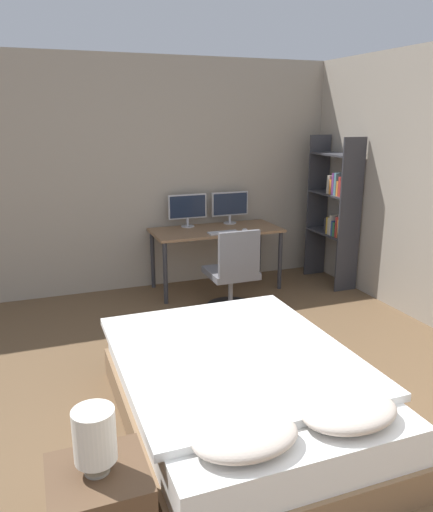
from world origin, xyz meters
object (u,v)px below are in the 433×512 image
(bed, at_px, (239,393))
(keyboard, at_px, (223,233))
(bedside_lamp, at_px, (95,436))
(desk, at_px, (216,236))
(monitor_right, at_px, (230,205))
(office_chair, at_px, (233,278))
(computer_mouse, at_px, (245,230))
(monitor_left, at_px, (188,208))
(bookshelf, at_px, (337,205))

(bed, height_order, keyboard, keyboard)
(bedside_lamp, height_order, desk, bedside_lamp)
(monitor_right, distance_m, office_chair, 1.21)
(computer_mouse, height_order, office_chair, office_chair)
(bed, xyz_separation_m, monitor_right, (1.13, 2.95, 0.71))
(bedside_lamp, relative_size, monitor_left, 0.66)
(bed, relative_size, keyboard, 5.89)
(monitor_right, bearing_deg, bed, -110.97)
(monitor_right, xyz_separation_m, computer_mouse, (-0.01, -0.48, -0.21))
(bedside_lamp, relative_size, bookshelf, 0.17)
(desk, bearing_deg, monitor_left, 138.70)
(bed, xyz_separation_m, bedside_lamp, (-1.02, -0.75, 0.43))
(monitor_right, bearing_deg, keyboard, -119.82)
(bedside_lamp, height_order, keyboard, bedside_lamp)
(computer_mouse, bearing_deg, office_chair, -125.10)
(office_chair, height_order, bookshelf, bookshelf)
(bed, relative_size, bookshelf, 1.15)
(monitor_left, xyz_separation_m, computer_mouse, (0.54, -0.48, -0.21))
(monitor_right, relative_size, office_chair, 0.52)
(monitor_left, bearing_deg, monitor_right, 0.00)
(keyboard, bearing_deg, bed, -109.10)
(bed, xyz_separation_m, monitor_left, (0.58, 2.95, 0.71))
(monitor_left, relative_size, bookshelf, 0.26)
(keyboard, bearing_deg, monitor_right, 60.18)
(bed, height_order, desk, desk)
(desk, distance_m, keyboard, 0.26)
(monitor_right, bearing_deg, monitor_left, 180.00)
(monitor_left, distance_m, monitor_right, 0.55)
(bookshelf, bearing_deg, monitor_right, 152.92)
(keyboard, bearing_deg, bookshelf, -4.36)
(monitor_right, height_order, bookshelf, bookshelf)
(monitor_right, bearing_deg, bedside_lamp, -120.14)
(monitor_right, distance_m, bookshelf, 1.29)
(monitor_right, height_order, computer_mouse, monitor_right)
(desk, height_order, computer_mouse, computer_mouse)
(bedside_lamp, distance_m, desk, 3.93)
(bed, distance_m, bedside_lamp, 1.33)
(bedside_lamp, xyz_separation_m, computer_mouse, (2.14, 3.22, 0.07))
(desk, distance_m, computer_mouse, 0.37)
(desk, relative_size, monitor_right, 3.22)
(desk, bearing_deg, monitor_right, 41.30)
(bedside_lamp, distance_m, keyboard, 3.73)
(monitor_right, distance_m, keyboard, 0.60)
(keyboard, bearing_deg, computer_mouse, 0.00)
(bed, bearing_deg, desk, 72.47)
(bed, bearing_deg, computer_mouse, 65.58)
(bedside_lamp, relative_size, keyboard, 0.88)
(bedside_lamp, relative_size, monitor_right, 0.66)
(bed, xyz_separation_m, keyboard, (0.86, 2.47, 0.49))
(desk, relative_size, keyboard, 4.32)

